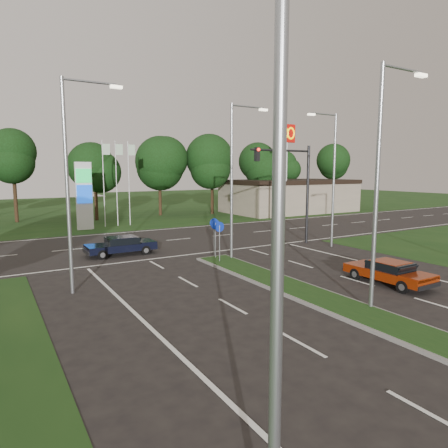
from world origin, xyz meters
TOP-DOWN VIEW (x-y plane):
  - verge_far at (0.00, 55.00)m, footprint 160.00×50.00m
  - cross_road at (0.00, 24.00)m, footprint 160.00×12.00m
  - median_kerb at (0.00, 4.00)m, footprint 2.00×26.00m
  - commercial_building at (22.00, 36.00)m, footprint 16.00×9.00m
  - streetlight_median_near at (1.00, 6.00)m, footprint 2.53×0.22m
  - streetlight_median_far at (1.00, 16.00)m, footprint 2.53×0.22m
  - streetlight_left_near at (-8.30, 0.00)m, footprint 2.53×0.22m
  - streetlight_left_far at (-8.30, 14.00)m, footprint 2.53×0.22m
  - streetlight_right_far at (8.80, 16.00)m, footprint 2.53×0.22m
  - traffic_signal at (7.19, 18.00)m, footprint 5.10×0.42m
  - median_signs at (0.00, 16.40)m, footprint 1.16×1.76m
  - gas_pylon at (-3.79, 33.05)m, footprint 5.80×1.26m
  - mcdonalds_sign at (18.00, 31.97)m, footprint 2.20×0.47m
  - treeline_far at (0.10, 39.93)m, footprint 6.00×6.00m
  - red_sedan at (4.39, 7.94)m, footprint 1.68×3.98m
  - navy_sedan at (-4.40, 20.69)m, footprint 4.18×1.75m

SIDE VIEW (x-z plane):
  - verge_far at x=0.00m, z-range -0.01..0.01m
  - cross_road at x=0.00m, z-range -0.01..0.01m
  - median_kerb at x=0.00m, z-range 0.00..0.12m
  - red_sedan at x=4.39m, z-range 0.04..1.13m
  - navy_sedan at x=-4.40m, z-range 0.04..1.19m
  - median_signs at x=0.00m, z-range 0.52..2.90m
  - commercial_building at x=22.00m, z-range 0.00..4.00m
  - gas_pylon at x=-3.79m, z-range -0.80..7.20m
  - traffic_signal at x=7.19m, z-range 1.15..8.15m
  - streetlight_median_near at x=1.00m, z-range 0.58..9.58m
  - streetlight_median_far at x=1.00m, z-range 0.58..9.58m
  - streetlight_left_near at x=-8.30m, z-range 0.58..9.58m
  - streetlight_left_far at x=-8.30m, z-range 0.58..9.58m
  - streetlight_right_far at x=8.80m, z-range 0.58..9.58m
  - treeline_far at x=0.10m, z-range 1.88..11.78m
  - mcdonalds_sign at x=18.00m, z-range 2.79..13.19m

